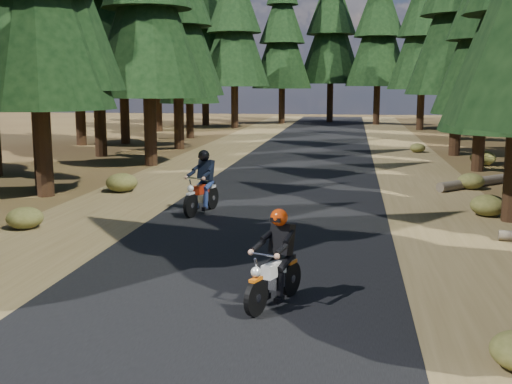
% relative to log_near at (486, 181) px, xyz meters
% --- Properties ---
extents(ground, '(120.00, 120.00, 0.00)m').
position_rel_log_near_xyz_m(ground, '(-6.61, -10.40, -0.16)').
color(ground, '#412B17').
rests_on(ground, ground).
extents(road, '(6.00, 100.00, 0.01)m').
position_rel_log_near_xyz_m(road, '(-6.61, -5.40, -0.15)').
color(road, black).
rests_on(road, ground).
extents(shoulder_l, '(3.20, 100.00, 0.01)m').
position_rel_log_near_xyz_m(shoulder_l, '(-11.21, -5.40, -0.16)').
color(shoulder_l, brown).
rests_on(shoulder_l, ground).
extents(shoulder_r, '(3.20, 100.00, 0.01)m').
position_rel_log_near_xyz_m(shoulder_r, '(-2.01, -5.40, -0.16)').
color(shoulder_r, brown).
rests_on(shoulder_r, ground).
extents(log_near, '(3.75, 3.73, 0.32)m').
position_rel_log_near_xyz_m(log_near, '(0.00, 0.00, 0.00)').
color(log_near, '#4C4233').
rests_on(log_near, ground).
extents(understory_shrubs, '(14.16, 29.82, 0.64)m').
position_rel_log_near_xyz_m(understory_shrubs, '(-4.00, -5.24, 0.12)').
color(understory_shrubs, '#474C1E').
rests_on(understory_shrubs, ground).
extents(rider_lead, '(1.12, 1.76, 1.51)m').
position_rel_log_near_xyz_m(rider_lead, '(-5.71, -12.99, 0.35)').
color(rider_lead, silver).
rests_on(rider_lead, road).
extents(rider_follow, '(1.01, 1.97, 1.68)m').
position_rel_log_near_xyz_m(rider_follow, '(-8.49, -6.11, 0.41)').
color(rider_follow, '#9A1F0A').
rests_on(rider_follow, road).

